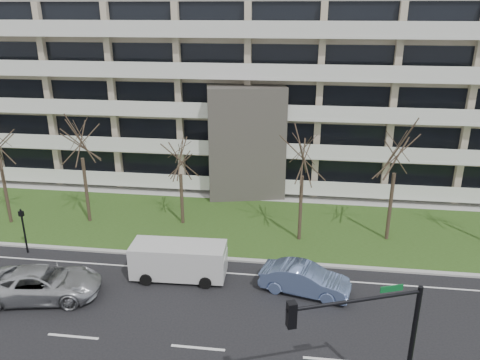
# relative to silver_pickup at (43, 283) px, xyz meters

# --- Properties ---
(ground) EXTENTS (160.00, 160.00, 0.00)m
(ground) POSITION_rel_silver_pickup_xyz_m (9.00, -2.86, -0.84)
(ground) COLOR black
(ground) RESTS_ON ground
(grass_verge) EXTENTS (90.00, 10.00, 0.06)m
(grass_verge) POSITION_rel_silver_pickup_xyz_m (9.00, 10.14, -0.81)
(grass_verge) COLOR #2B4918
(grass_verge) RESTS_ON ground
(curb) EXTENTS (90.00, 0.35, 0.12)m
(curb) POSITION_rel_silver_pickup_xyz_m (9.00, 5.14, -0.78)
(curb) COLOR #B2B2AD
(curb) RESTS_ON ground
(sidewalk) EXTENTS (90.00, 2.00, 0.08)m
(sidewalk) POSITION_rel_silver_pickup_xyz_m (9.00, 15.64, -0.80)
(sidewalk) COLOR #B2B2AD
(sidewalk) RESTS_ON ground
(lane_edge_line) EXTENTS (90.00, 0.12, 0.01)m
(lane_edge_line) POSITION_rel_silver_pickup_xyz_m (9.00, 3.64, -0.83)
(lane_edge_line) COLOR white
(lane_edge_line) RESTS_ON ground
(apartment_building) EXTENTS (60.50, 15.10, 18.75)m
(apartment_building) POSITION_rel_silver_pickup_xyz_m (8.99, 22.46, 6.78)
(apartment_building) COLOR tan
(apartment_building) RESTS_ON ground
(silver_pickup) EXTENTS (6.42, 3.79, 1.68)m
(silver_pickup) POSITION_rel_silver_pickup_xyz_m (0.00, 0.00, 0.00)
(silver_pickup) COLOR #B8BAC0
(silver_pickup) RESTS_ON ground
(blue_sedan) EXTENTS (5.07, 2.72, 1.59)m
(blue_sedan) POSITION_rel_silver_pickup_xyz_m (13.79, 2.28, -0.04)
(blue_sedan) COLOR #7791CE
(blue_sedan) RESTS_ON ground
(white_van) EXTENTS (5.40, 2.35, 2.07)m
(white_van) POSITION_rel_silver_pickup_xyz_m (6.74, 2.87, 0.40)
(white_van) COLOR silver
(white_van) RESTS_ON ground
(traffic_signal) EXTENTS (4.72, 1.99, 5.79)m
(traffic_signal) POSITION_rel_silver_pickup_xyz_m (15.98, -5.92, 2.91)
(traffic_signal) COLOR black
(traffic_signal) RESTS_ON ground
(pedestrian_signal) EXTENTS (0.33, 0.29, 2.98)m
(pedestrian_signal) POSITION_rel_silver_pickup_xyz_m (-3.59, 4.42, 1.06)
(pedestrian_signal) COLOR black
(pedestrian_signal) RESTS_ON ground
(tree_2) EXTENTS (4.29, 4.29, 8.57)m
(tree_2) POSITION_rel_silver_pickup_xyz_m (-1.66, 9.32, 5.83)
(tree_2) COLOR #382B21
(tree_2) RESTS_ON ground
(tree_3) EXTENTS (3.33, 3.33, 6.66)m
(tree_3) POSITION_rel_silver_pickup_xyz_m (5.12, 9.85, 4.33)
(tree_3) COLOR #382B21
(tree_3) RESTS_ON ground
(tree_4) EXTENTS (4.04, 4.04, 8.07)m
(tree_4) POSITION_rel_silver_pickup_xyz_m (13.42, 8.42, 5.44)
(tree_4) COLOR #382B21
(tree_4) RESTS_ON ground
(tree_5) EXTENTS (4.19, 4.19, 8.38)m
(tree_5) POSITION_rel_silver_pickup_xyz_m (19.22, 9.22, 5.68)
(tree_5) COLOR #382B21
(tree_5) RESTS_ON ground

